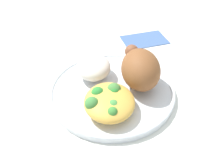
# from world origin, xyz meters

# --- Properties ---
(ground_plane) EXTENTS (2.00, 2.00, 0.00)m
(ground_plane) POSITION_xyz_m (0.00, 0.00, 0.00)
(ground_plane) COLOR white
(plate) EXTENTS (0.25, 0.25, 0.02)m
(plate) POSITION_xyz_m (0.00, 0.00, 0.01)
(plate) COLOR white
(plate) RESTS_ON ground_plane
(roasted_chicken) EXTENTS (0.11, 0.08, 0.08)m
(roasted_chicken) POSITION_xyz_m (0.01, -0.06, 0.05)
(roasted_chicken) COLOR brown
(roasted_chicken) RESTS_ON plate
(rice_pile) EXTENTS (0.08, 0.07, 0.04)m
(rice_pile) POSITION_xyz_m (0.05, 0.03, 0.04)
(rice_pile) COLOR silver
(rice_pile) RESTS_ON plate
(mac_cheese_with_broccoli) EXTENTS (0.10, 0.09, 0.04)m
(mac_cheese_with_broccoli) POSITION_xyz_m (-0.06, 0.01, 0.03)
(mac_cheese_with_broccoli) COLOR gold
(mac_cheese_with_broccoli) RESTS_ON plate
(napkin) EXTENTS (0.10, 0.13, 0.00)m
(napkin) POSITION_xyz_m (0.21, -0.11, 0.00)
(napkin) COLOR #47669E
(napkin) RESTS_ON ground_plane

